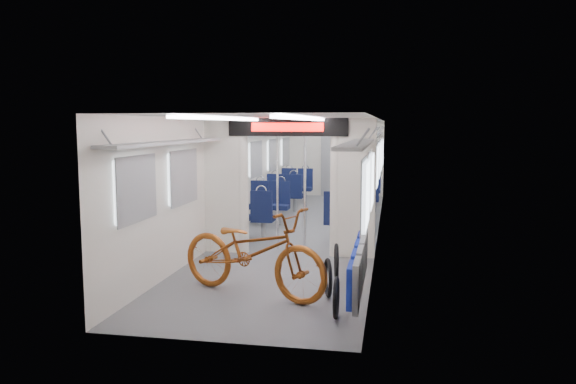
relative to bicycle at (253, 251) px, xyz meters
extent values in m
plane|color=#515456|center=(0.03, 4.38, -0.58)|extent=(12.00, 12.00, 0.00)
cube|color=silver|center=(-1.42, 4.38, 0.57)|extent=(0.02, 12.00, 2.30)
cube|color=silver|center=(1.48, 4.38, 0.57)|extent=(0.02, 12.00, 2.30)
cube|color=silver|center=(0.03, 10.38, 0.57)|extent=(2.90, 0.02, 2.30)
cube|color=silver|center=(0.03, -1.62, 0.57)|extent=(2.90, 0.02, 2.30)
cube|color=silver|center=(0.03, 4.38, 1.72)|extent=(2.90, 12.00, 0.02)
cube|color=white|center=(-0.52, 4.38, 1.69)|extent=(0.12, 11.40, 0.04)
cube|color=white|center=(0.58, 4.38, 1.69)|extent=(0.12, 11.40, 0.04)
cube|color=silver|center=(-1.09, 2.38, 0.42)|extent=(0.65, 0.18, 2.00)
cube|color=silver|center=(1.16, 2.38, 0.42)|extent=(0.65, 0.18, 2.00)
cube|color=silver|center=(0.03, 2.38, 1.57)|extent=(2.90, 0.18, 0.30)
cylinder|color=silver|center=(-0.77, 2.38, 0.42)|extent=(0.20, 0.20, 2.00)
cylinder|color=silver|center=(0.83, 2.38, 0.42)|extent=(0.20, 0.20, 2.00)
cube|color=black|center=(0.03, 2.27, 1.57)|extent=(2.00, 0.03, 0.30)
cube|color=#FF0C07|center=(0.03, 2.25, 1.57)|extent=(1.20, 0.02, 0.14)
cube|color=silver|center=(-1.39, -0.42, 0.82)|extent=(0.04, 1.00, 0.75)
cube|color=silver|center=(1.45, -0.42, 0.82)|extent=(0.04, 1.00, 0.75)
cube|color=silver|center=(-1.39, 1.18, 0.82)|extent=(0.04, 1.00, 0.75)
cube|color=silver|center=(1.45, 1.18, 0.82)|extent=(0.04, 1.00, 0.75)
cube|color=silver|center=(-1.39, 3.88, 0.82)|extent=(0.04, 1.00, 0.75)
cube|color=silver|center=(1.45, 3.88, 0.82)|extent=(0.04, 1.00, 0.75)
cube|color=silver|center=(-1.39, 5.78, 0.82)|extent=(0.04, 1.00, 0.75)
cube|color=silver|center=(1.45, 5.78, 0.82)|extent=(0.04, 1.00, 0.75)
cube|color=silver|center=(-1.39, 7.68, 0.82)|extent=(0.04, 1.00, 0.75)
cube|color=silver|center=(1.45, 7.68, 0.82)|extent=(0.04, 1.00, 0.75)
cube|color=silver|center=(-1.39, 9.48, 0.82)|extent=(0.04, 1.00, 0.75)
cube|color=silver|center=(1.45, 9.48, 0.82)|extent=(0.04, 1.00, 0.75)
cube|color=gray|center=(-1.24, 0.38, 1.37)|extent=(0.30, 3.60, 0.04)
cube|color=gray|center=(1.30, 0.38, 1.37)|extent=(0.30, 3.60, 0.04)
cube|color=gray|center=(-1.24, 6.38, 1.37)|extent=(0.30, 7.60, 0.04)
cube|color=gray|center=(1.30, 6.38, 1.37)|extent=(0.30, 7.60, 0.04)
cube|color=gray|center=(0.03, 10.32, 0.42)|extent=(0.90, 0.05, 2.00)
imported|color=#8D4414|center=(0.00, 0.00, 0.00)|extent=(2.32, 1.52, 1.15)
cube|color=gray|center=(1.41, -1.32, 0.00)|extent=(0.06, 0.44, 0.50)
cube|color=#11229E|center=(1.35, -1.32, 0.00)|extent=(0.06, 0.41, 0.43)
cube|color=gray|center=(1.41, -0.77, 0.00)|extent=(0.06, 0.44, 0.50)
cube|color=#11229E|center=(1.35, -0.77, 0.00)|extent=(0.06, 0.41, 0.43)
cube|color=gray|center=(1.41, -0.22, 0.00)|extent=(0.06, 0.44, 0.50)
cube|color=#11229E|center=(1.35, -0.22, 0.00)|extent=(0.06, 0.41, 0.43)
cube|color=gray|center=(1.41, 0.33, 0.00)|extent=(0.06, 0.44, 0.50)
cube|color=#11229E|center=(1.35, 0.33, 0.00)|extent=(0.06, 0.41, 0.43)
torus|color=black|center=(1.15, -0.70, -0.36)|extent=(0.06, 0.48, 0.48)
torus|color=black|center=(0.96, 0.08, -0.35)|extent=(0.18, 0.50, 0.51)
torus|color=black|center=(1.00, 0.82, -0.33)|extent=(0.13, 0.54, 0.54)
cube|color=black|center=(-0.67, 3.49, -0.18)|extent=(0.41, 0.39, 0.10)
cylinder|color=gray|center=(-0.67, 3.49, -0.40)|extent=(0.10, 0.10, 0.35)
cube|color=black|center=(-0.67, 3.34, 0.13)|extent=(0.41, 0.07, 0.51)
torus|color=silver|center=(-0.67, 3.34, 0.38)|extent=(0.21, 0.03, 0.21)
cube|color=black|center=(-0.67, 5.06, -0.18)|extent=(0.41, 0.39, 0.10)
cylinder|color=gray|center=(-0.67, 5.06, -0.40)|extent=(0.10, 0.10, 0.35)
cube|color=black|center=(-0.67, 5.22, 0.13)|extent=(0.41, 0.07, 0.51)
torus|color=silver|center=(-0.67, 5.22, 0.38)|extent=(0.21, 0.03, 0.21)
cube|color=black|center=(-1.14, 3.49, -0.18)|extent=(0.41, 0.39, 0.10)
cylinder|color=gray|center=(-1.14, 3.49, -0.40)|extent=(0.10, 0.10, 0.35)
cube|color=black|center=(-1.14, 3.34, 0.13)|extent=(0.41, 0.07, 0.51)
torus|color=silver|center=(-1.14, 3.34, 0.38)|extent=(0.21, 0.03, 0.21)
cube|color=black|center=(-1.14, 5.06, -0.18)|extent=(0.41, 0.39, 0.10)
cylinder|color=gray|center=(-1.14, 5.06, -0.40)|extent=(0.10, 0.10, 0.35)
cube|color=black|center=(-1.14, 5.22, 0.13)|extent=(0.41, 0.07, 0.51)
torus|color=silver|center=(-1.14, 5.22, 0.38)|extent=(0.21, 0.03, 0.21)
cube|color=black|center=(0.73, 3.47, -0.18)|extent=(0.43, 0.40, 0.10)
cylinder|color=gray|center=(0.73, 3.47, -0.40)|extent=(0.10, 0.10, 0.35)
cube|color=black|center=(0.73, 3.31, 0.14)|extent=(0.43, 0.08, 0.52)
torus|color=silver|center=(0.73, 3.31, 0.40)|extent=(0.22, 0.03, 0.22)
cube|color=black|center=(0.73, 5.09, -0.18)|extent=(0.43, 0.40, 0.10)
cylinder|color=gray|center=(0.73, 5.09, -0.40)|extent=(0.10, 0.10, 0.35)
cube|color=black|center=(0.73, 5.25, 0.14)|extent=(0.43, 0.08, 0.52)
torus|color=silver|center=(0.73, 5.25, 0.40)|extent=(0.22, 0.03, 0.22)
cube|color=black|center=(1.20, 3.47, -0.18)|extent=(0.43, 0.40, 0.10)
cylinder|color=gray|center=(1.20, 3.47, -0.40)|extent=(0.10, 0.10, 0.35)
cube|color=black|center=(1.20, 3.31, 0.14)|extent=(0.43, 0.08, 0.52)
torus|color=silver|center=(1.20, 3.31, 0.40)|extent=(0.22, 0.03, 0.22)
cube|color=black|center=(1.20, 5.09, -0.18)|extent=(0.43, 0.40, 0.10)
cylinder|color=gray|center=(1.20, 5.09, -0.40)|extent=(0.10, 0.10, 0.35)
cube|color=black|center=(1.20, 5.25, 0.14)|extent=(0.43, 0.08, 0.52)
torus|color=silver|center=(1.20, 5.25, 0.40)|extent=(0.22, 0.03, 0.22)
cube|color=black|center=(-0.67, 7.02, -0.18)|extent=(0.42, 0.39, 0.10)
cylinder|color=gray|center=(-0.67, 7.02, -0.40)|extent=(0.10, 0.10, 0.35)
cube|color=black|center=(-0.67, 6.86, 0.13)|extent=(0.42, 0.07, 0.51)
torus|color=silver|center=(-0.67, 6.86, 0.39)|extent=(0.21, 0.03, 0.21)
cube|color=black|center=(-0.67, 8.61, -0.18)|extent=(0.42, 0.39, 0.10)
cylinder|color=gray|center=(-0.67, 8.61, -0.40)|extent=(0.10, 0.10, 0.35)
cube|color=black|center=(-0.67, 8.76, 0.13)|extent=(0.42, 0.07, 0.51)
torus|color=silver|center=(-0.67, 8.76, 0.39)|extent=(0.21, 0.03, 0.21)
cube|color=black|center=(-1.14, 7.02, -0.18)|extent=(0.42, 0.39, 0.10)
cylinder|color=gray|center=(-1.14, 7.02, -0.40)|extent=(0.10, 0.10, 0.35)
cube|color=black|center=(-1.14, 6.86, 0.13)|extent=(0.42, 0.07, 0.51)
torus|color=silver|center=(-1.14, 6.86, 0.39)|extent=(0.21, 0.03, 0.21)
cube|color=black|center=(-1.14, 8.61, -0.18)|extent=(0.42, 0.39, 0.10)
cylinder|color=gray|center=(-1.14, 8.61, -0.40)|extent=(0.10, 0.10, 0.35)
cube|color=black|center=(-1.14, 8.76, 0.13)|extent=(0.42, 0.07, 0.51)
torus|color=silver|center=(-1.14, 8.76, 0.39)|extent=(0.21, 0.03, 0.21)
cube|color=black|center=(0.73, 6.78, -0.18)|extent=(0.48, 0.45, 0.10)
cylinder|color=gray|center=(0.73, 6.78, -0.40)|extent=(0.10, 0.10, 0.35)
cube|color=black|center=(0.73, 6.59, 0.17)|extent=(0.48, 0.09, 0.59)
torus|color=silver|center=(0.73, 6.59, 0.46)|extent=(0.24, 0.03, 0.24)
cube|color=black|center=(0.73, 8.59, -0.18)|extent=(0.48, 0.45, 0.10)
cylinder|color=gray|center=(0.73, 8.59, -0.40)|extent=(0.10, 0.10, 0.35)
cube|color=black|center=(0.73, 8.77, 0.17)|extent=(0.48, 0.09, 0.59)
torus|color=silver|center=(0.73, 8.77, 0.46)|extent=(0.24, 0.03, 0.24)
cube|color=black|center=(1.20, 6.78, -0.18)|extent=(0.48, 0.45, 0.10)
cylinder|color=gray|center=(1.20, 6.78, -0.40)|extent=(0.10, 0.10, 0.35)
cube|color=black|center=(1.20, 6.59, 0.17)|extent=(0.48, 0.09, 0.59)
torus|color=silver|center=(1.20, 6.59, 0.46)|extent=(0.24, 0.03, 0.24)
cube|color=black|center=(1.20, 8.59, -0.18)|extent=(0.48, 0.45, 0.10)
cylinder|color=gray|center=(1.20, 8.59, -0.40)|extent=(0.10, 0.10, 0.35)
cube|color=black|center=(1.20, 8.77, 0.17)|extent=(0.48, 0.09, 0.59)
torus|color=silver|center=(1.20, 8.77, 0.46)|extent=(0.24, 0.03, 0.24)
cylinder|color=silver|center=(-0.23, 2.71, 0.57)|extent=(0.04, 0.04, 2.30)
cylinder|color=silver|center=(0.26, 2.68, 0.57)|extent=(0.05, 0.05, 2.30)
cylinder|color=silver|center=(-0.25, 6.10, 0.57)|extent=(0.04, 0.04, 2.30)
cylinder|color=silver|center=(0.39, 6.44, 0.57)|extent=(0.04, 0.04, 2.30)
camera|label=1|loc=(1.74, -6.85, 1.61)|focal=35.00mm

